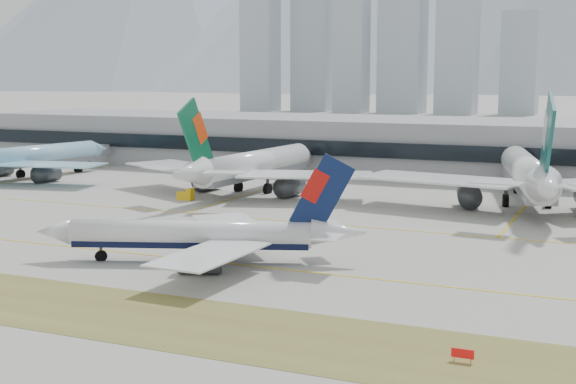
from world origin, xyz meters
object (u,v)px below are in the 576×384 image
at_px(widebody_korean, 25,158).
at_px(widebody_eva, 250,167).
at_px(widebody_cathay, 529,176).
at_px(terminal, 434,146).
at_px(taxiing_airliner, 203,236).

height_order(widebody_korean, widebody_eva, widebody_eva).
distance_m(widebody_korean, widebody_cathay, 128.08).
xyz_separation_m(widebody_eva, terminal, (30.01, 55.20, 1.36)).
bearing_deg(widebody_eva, terminal, -25.15).
bearing_deg(terminal, taxiing_airliner, -92.59).
relative_size(widebody_eva, widebody_cathay, 0.95).
bearing_deg(terminal, widebody_korean, -149.56).
bearing_deg(taxiing_airliner, widebody_korean, -55.36).
xyz_separation_m(taxiing_airliner, widebody_eva, (-24.56, 65.32, 2.17)).
xyz_separation_m(widebody_korean, widebody_cathay, (127.97, 5.22, 1.17)).
bearing_deg(widebody_cathay, widebody_korean, 78.67).
height_order(taxiing_airliner, widebody_korean, widebody_korean).
bearing_deg(terminal, widebody_cathay, -57.90).
height_order(taxiing_airliner, widebody_eva, widebody_eva).
height_order(taxiing_airliner, terminal, taxiing_airliner).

